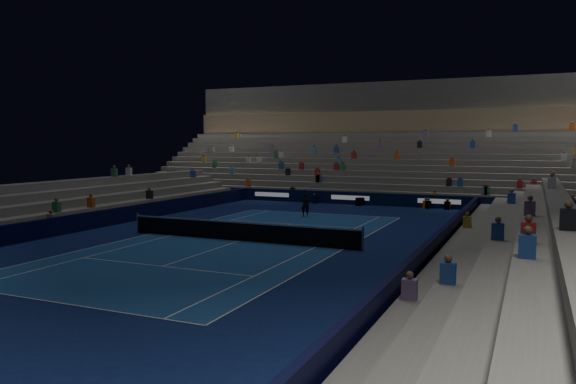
# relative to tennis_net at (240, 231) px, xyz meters

# --- Properties ---
(ground) EXTENTS (90.00, 90.00, 0.00)m
(ground) POSITION_rel_tennis_net_xyz_m (0.00, 0.00, -0.50)
(ground) COLOR #0C1B4D
(ground) RESTS_ON ground
(court_surface) EXTENTS (10.97, 23.77, 0.01)m
(court_surface) POSITION_rel_tennis_net_xyz_m (0.00, 0.00, -0.50)
(court_surface) COLOR navy
(court_surface) RESTS_ON ground
(sponsor_barrier_far) EXTENTS (44.00, 0.25, 1.00)m
(sponsor_barrier_far) POSITION_rel_tennis_net_xyz_m (0.00, 18.50, -0.00)
(sponsor_barrier_far) COLOR black
(sponsor_barrier_far) RESTS_ON ground
(sponsor_barrier_east) EXTENTS (0.25, 37.00, 1.00)m
(sponsor_barrier_east) POSITION_rel_tennis_net_xyz_m (9.70, 0.00, -0.00)
(sponsor_barrier_east) COLOR black
(sponsor_barrier_east) RESTS_ON ground
(sponsor_barrier_west) EXTENTS (0.25, 37.00, 1.00)m
(sponsor_barrier_west) POSITION_rel_tennis_net_xyz_m (-9.70, 0.00, -0.00)
(sponsor_barrier_west) COLOR black
(sponsor_barrier_west) RESTS_ON ground
(grandstand_main) EXTENTS (44.00, 15.20, 11.20)m
(grandstand_main) POSITION_rel_tennis_net_xyz_m (0.00, 27.90, 2.87)
(grandstand_main) COLOR slate
(grandstand_main) RESTS_ON ground
(grandstand_east) EXTENTS (5.00, 37.00, 2.50)m
(grandstand_east) POSITION_rel_tennis_net_xyz_m (13.17, 0.00, 0.41)
(grandstand_east) COLOR slate
(grandstand_east) RESTS_ON ground
(grandstand_west) EXTENTS (5.00, 37.00, 2.50)m
(grandstand_west) POSITION_rel_tennis_net_xyz_m (-13.17, 0.00, 0.41)
(grandstand_west) COLOR slate
(grandstand_west) RESTS_ON ground
(tennis_net) EXTENTS (12.90, 0.10, 1.10)m
(tennis_net) POSITION_rel_tennis_net_xyz_m (0.00, 0.00, 0.00)
(tennis_net) COLOR #B2B2B7
(tennis_net) RESTS_ON ground
(tennis_player) EXTENTS (0.68, 0.56, 1.59)m
(tennis_player) POSITION_rel_tennis_net_xyz_m (-0.53, 10.05, 0.29)
(tennis_player) COLOR black
(tennis_player) RESTS_ON ground
(broadcast_camera) EXTENTS (0.65, 1.01, 0.63)m
(broadcast_camera) POSITION_rel_tennis_net_xyz_m (0.96, 17.89, -0.18)
(broadcast_camera) COLOR black
(broadcast_camera) RESTS_ON ground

